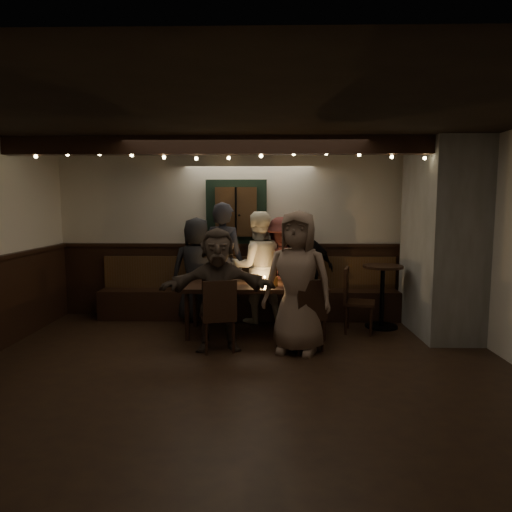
{
  "coord_description": "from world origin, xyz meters",
  "views": [
    {
      "loc": [
        0.25,
        -4.72,
        1.78
      ],
      "look_at": [
        0.12,
        1.6,
        1.05
      ],
      "focal_mm": 32.0,
      "sensor_mm": 36.0,
      "label": 1
    }
  ],
  "objects_px": {
    "dining_table": "(256,288)",
    "person_f": "(218,289)",
    "chair_near_left": "(219,311)",
    "chair_near_right": "(308,311)",
    "person_e": "(306,270)",
    "chair_end": "(353,296)",
    "person_c": "(257,267)",
    "person_d": "(282,269)",
    "person_g": "(298,282)",
    "person_b": "(223,262)",
    "person_a": "(197,270)",
    "high_top": "(382,288)"
  },
  "relations": [
    {
      "from": "dining_table",
      "to": "person_f",
      "type": "distance_m",
      "value": 0.83
    },
    {
      "from": "chair_near_left",
      "to": "chair_near_right",
      "type": "relative_size",
      "value": 1.0
    },
    {
      "from": "chair_near_right",
      "to": "person_e",
      "type": "bearing_deg",
      "value": 86.16
    },
    {
      "from": "chair_end",
      "to": "person_c",
      "type": "bearing_deg",
      "value": 158.19
    },
    {
      "from": "chair_near_right",
      "to": "person_d",
      "type": "relative_size",
      "value": 0.56
    },
    {
      "from": "chair_near_right",
      "to": "person_c",
      "type": "relative_size",
      "value": 0.53
    },
    {
      "from": "chair_near_left",
      "to": "person_g",
      "type": "xyz_separation_m",
      "value": [
        0.94,
        0.03,
        0.35
      ]
    },
    {
      "from": "chair_near_left",
      "to": "chair_end",
      "type": "xyz_separation_m",
      "value": [
        1.77,
        0.91,
        0.01
      ]
    },
    {
      "from": "person_b",
      "to": "person_a",
      "type": "bearing_deg",
      "value": 21.78
    },
    {
      "from": "person_b",
      "to": "high_top",
      "type": "bearing_deg",
      "value": -166.53
    },
    {
      "from": "person_d",
      "to": "person_g",
      "type": "relative_size",
      "value": 0.93
    },
    {
      "from": "chair_near_right",
      "to": "person_g",
      "type": "xyz_separation_m",
      "value": [
        -0.13,
        -0.02,
        0.35
      ]
    },
    {
      "from": "chair_end",
      "to": "person_c",
      "type": "distance_m",
      "value": 1.47
    },
    {
      "from": "high_top",
      "to": "person_d",
      "type": "distance_m",
      "value": 1.49
    },
    {
      "from": "high_top",
      "to": "person_g",
      "type": "relative_size",
      "value": 0.53
    },
    {
      "from": "person_a",
      "to": "person_g",
      "type": "height_order",
      "value": "person_g"
    },
    {
      "from": "high_top",
      "to": "person_a",
      "type": "height_order",
      "value": "person_a"
    },
    {
      "from": "dining_table",
      "to": "person_f",
      "type": "bearing_deg",
      "value": -122.47
    },
    {
      "from": "person_e",
      "to": "person_f",
      "type": "relative_size",
      "value": 1.04
    },
    {
      "from": "high_top",
      "to": "person_c",
      "type": "distance_m",
      "value": 1.84
    },
    {
      "from": "dining_table",
      "to": "person_d",
      "type": "height_order",
      "value": "person_d"
    },
    {
      "from": "chair_near_right",
      "to": "person_g",
      "type": "height_order",
      "value": "person_g"
    },
    {
      "from": "chair_near_left",
      "to": "person_g",
      "type": "bearing_deg",
      "value": 1.92
    },
    {
      "from": "person_b",
      "to": "chair_near_right",
      "type": "bearing_deg",
      "value": 150.22
    },
    {
      "from": "person_a",
      "to": "person_b",
      "type": "distance_m",
      "value": 0.41
    },
    {
      "from": "person_e",
      "to": "person_g",
      "type": "distance_m",
      "value": 1.48
    },
    {
      "from": "person_e",
      "to": "person_c",
      "type": "bearing_deg",
      "value": -17.58
    },
    {
      "from": "dining_table",
      "to": "person_g",
      "type": "height_order",
      "value": "person_g"
    },
    {
      "from": "dining_table",
      "to": "chair_near_left",
      "type": "relative_size",
      "value": 2.17
    },
    {
      "from": "person_b",
      "to": "person_f",
      "type": "distance_m",
      "value": 1.38
    },
    {
      "from": "chair_near_left",
      "to": "person_d",
      "type": "relative_size",
      "value": 0.56
    },
    {
      "from": "chair_near_right",
      "to": "person_c",
      "type": "xyz_separation_m",
      "value": [
        -0.63,
        1.4,
        0.33
      ]
    },
    {
      "from": "high_top",
      "to": "person_a",
      "type": "xyz_separation_m",
      "value": [
        -2.71,
        0.33,
        0.22
      ]
    },
    {
      "from": "high_top",
      "to": "person_c",
      "type": "height_order",
      "value": "person_c"
    },
    {
      "from": "person_e",
      "to": "dining_table",
      "type": "bearing_deg",
      "value": 21.17
    },
    {
      "from": "chair_near_left",
      "to": "person_d",
      "type": "bearing_deg",
      "value": 62.44
    },
    {
      "from": "chair_near_right",
      "to": "person_e",
      "type": "xyz_separation_m",
      "value": [
        0.1,
        1.44,
        0.28
      ]
    },
    {
      "from": "dining_table",
      "to": "person_b",
      "type": "relative_size",
      "value": 1.07
    },
    {
      "from": "high_top",
      "to": "person_g",
      "type": "height_order",
      "value": "person_g"
    },
    {
      "from": "person_e",
      "to": "person_b",
      "type": "bearing_deg",
      "value": -20.99
    },
    {
      "from": "dining_table",
      "to": "high_top",
      "type": "xyz_separation_m",
      "value": [
        1.81,
        0.35,
        -0.06
      ]
    },
    {
      "from": "chair_end",
      "to": "person_d",
      "type": "xyz_separation_m",
      "value": [
        -0.96,
        0.65,
        0.28
      ]
    },
    {
      "from": "person_d",
      "to": "person_e",
      "type": "xyz_separation_m",
      "value": [
        0.35,
        -0.07,
        -0.01
      ]
    },
    {
      "from": "person_a",
      "to": "person_b",
      "type": "height_order",
      "value": "person_b"
    },
    {
      "from": "high_top",
      "to": "person_d",
      "type": "relative_size",
      "value": 0.57
    },
    {
      "from": "person_e",
      "to": "person_g",
      "type": "bearing_deg",
      "value": 59.78
    },
    {
      "from": "dining_table",
      "to": "person_e",
      "type": "bearing_deg",
      "value": 42.45
    },
    {
      "from": "chair_end",
      "to": "person_g",
      "type": "relative_size",
      "value": 0.53
    },
    {
      "from": "chair_near_right",
      "to": "high_top",
      "type": "relative_size",
      "value": 0.98
    },
    {
      "from": "dining_table",
      "to": "person_f",
      "type": "height_order",
      "value": "person_f"
    }
  ]
}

